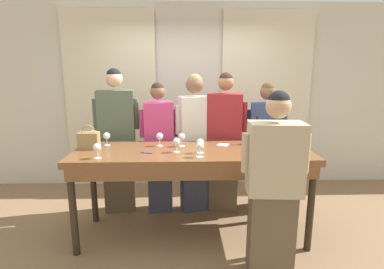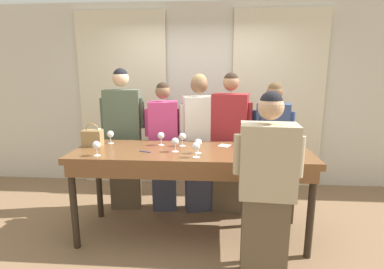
% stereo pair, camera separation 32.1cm
% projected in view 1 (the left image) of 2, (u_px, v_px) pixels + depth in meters
% --- Properties ---
extents(ground_plane, '(18.00, 18.00, 0.00)m').
position_uv_depth(ground_plane, '(192.00, 234.00, 3.37)').
color(ground_plane, '#846647').
extents(wall_back, '(12.00, 0.06, 2.80)m').
position_uv_depth(wall_back, '(189.00, 97.00, 4.69)').
color(wall_back, beige).
rests_on(wall_back, ground_plane).
extents(curtain_panel_left, '(1.38, 0.03, 2.69)m').
position_uv_depth(curtain_panel_left, '(111.00, 101.00, 4.60)').
color(curtain_panel_left, beige).
rests_on(curtain_panel_left, ground_plane).
extents(curtain_panel_right, '(1.38, 0.03, 2.69)m').
position_uv_depth(curtain_panel_right, '(266.00, 101.00, 4.67)').
color(curtain_panel_right, beige).
rests_on(curtain_panel_right, ground_plane).
extents(tasting_bar, '(2.49, 0.82, 0.98)m').
position_uv_depth(tasting_bar, '(192.00, 159.00, 3.17)').
color(tasting_bar, brown).
rests_on(tasting_bar, ground_plane).
extents(wine_bottle, '(0.09, 0.09, 0.32)m').
position_uv_depth(wine_bottle, '(257.00, 134.00, 3.42)').
color(wine_bottle, black).
rests_on(wine_bottle, tasting_bar).
extents(handbag, '(0.21, 0.13, 0.26)m').
position_uv_depth(handbag, '(89.00, 140.00, 3.20)').
color(handbag, '#997A4C').
rests_on(handbag, tasting_bar).
extents(wine_glass_front_left, '(0.08, 0.08, 0.15)m').
position_uv_depth(wine_glass_front_left, '(177.00, 142.00, 3.06)').
color(wine_glass_front_left, white).
rests_on(wine_glass_front_left, tasting_bar).
extents(wine_glass_front_mid, '(0.08, 0.08, 0.15)m').
position_uv_depth(wine_glass_front_mid, '(107.00, 136.00, 3.34)').
color(wine_glass_front_mid, white).
rests_on(wine_glass_front_mid, tasting_bar).
extents(wine_glass_front_right, '(0.08, 0.08, 0.15)m').
position_uv_depth(wine_glass_front_right, '(160.00, 137.00, 3.32)').
color(wine_glass_front_right, white).
rests_on(wine_glass_front_right, tasting_bar).
extents(wine_glass_center_left, '(0.08, 0.08, 0.15)m').
position_uv_depth(wine_glass_center_left, '(200.00, 147.00, 2.89)').
color(wine_glass_center_left, white).
rests_on(wine_glass_center_left, tasting_bar).
extents(wine_glass_center_mid, '(0.08, 0.08, 0.15)m').
position_uv_depth(wine_glass_center_mid, '(200.00, 143.00, 3.03)').
color(wine_glass_center_mid, white).
rests_on(wine_glass_center_mid, tasting_bar).
extents(wine_glass_center_right, '(0.08, 0.08, 0.15)m').
position_uv_depth(wine_glass_center_right, '(97.00, 148.00, 2.84)').
color(wine_glass_center_right, white).
rests_on(wine_glass_center_right, tasting_bar).
extents(wine_glass_back_left, '(0.08, 0.08, 0.15)m').
position_uv_depth(wine_glass_back_left, '(93.00, 134.00, 3.46)').
color(wine_glass_back_left, white).
rests_on(wine_glass_back_left, tasting_bar).
extents(wine_glass_back_mid, '(0.08, 0.08, 0.15)m').
position_uv_depth(wine_glass_back_mid, '(182.00, 137.00, 3.30)').
color(wine_glass_back_mid, white).
rests_on(wine_glass_back_mid, tasting_bar).
extents(napkin, '(0.16, 0.16, 0.00)m').
position_uv_depth(napkin, '(223.00, 145.00, 3.38)').
color(napkin, white).
rests_on(napkin, tasting_bar).
extents(pen, '(0.12, 0.05, 0.01)m').
position_uv_depth(pen, '(146.00, 153.00, 3.04)').
color(pen, '#193399').
rests_on(pen, tasting_bar).
extents(guest_olive_jacket, '(0.56, 0.27, 1.83)m').
position_uv_depth(guest_olive_jacket, '(117.00, 140.00, 3.77)').
color(guest_olive_jacket, brown).
rests_on(guest_olive_jacket, ground_plane).
extents(guest_pink_top, '(0.48, 0.32, 1.67)m').
position_uv_depth(guest_pink_top, '(159.00, 148.00, 3.81)').
color(guest_pink_top, '#383D51').
rests_on(guest_pink_top, ground_plane).
extents(guest_cream_sweater, '(0.50, 0.34, 1.77)m').
position_uv_depth(guest_cream_sweater, '(194.00, 142.00, 3.80)').
color(guest_cream_sweater, '#383D51').
rests_on(guest_cream_sweater, ground_plane).
extents(guest_striped_shirt, '(0.54, 0.36, 1.78)m').
position_uv_depth(guest_striped_shirt, '(225.00, 143.00, 3.82)').
color(guest_striped_shirt, brown).
rests_on(guest_striped_shirt, ground_plane).
extents(guest_navy_coat, '(0.51, 0.31, 1.67)m').
position_uv_depth(guest_navy_coat, '(265.00, 146.00, 3.84)').
color(guest_navy_coat, '#473833').
rests_on(guest_navy_coat, ground_plane).
extents(host_pouring, '(0.57, 0.31, 1.65)m').
position_uv_depth(host_pouring, '(273.00, 187.00, 2.57)').
color(host_pouring, brown).
rests_on(host_pouring, ground_plane).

